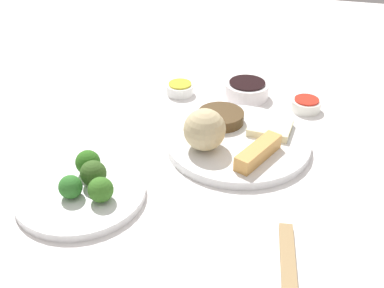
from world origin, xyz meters
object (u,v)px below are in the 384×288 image
(sauce_ramekin_hot_mustard, at_px, (180,89))
(chopsticks_pair, at_px, (290,288))
(soy_sauce_bowl, at_px, (248,90))
(main_plate, at_px, (238,142))
(broccoli_plate, at_px, (81,193))
(sauce_ramekin_sweet_and_sour, at_px, (306,105))

(sauce_ramekin_hot_mustard, height_order, chopsticks_pair, sauce_ramekin_hot_mustard)
(soy_sauce_bowl, relative_size, sauce_ramekin_hot_mustard, 1.55)
(soy_sauce_bowl, relative_size, chopsticks_pair, 0.42)
(chopsticks_pair, bearing_deg, main_plate, -67.98)
(main_plate, bearing_deg, chopsticks_pair, 112.02)
(chopsticks_pair, bearing_deg, broccoli_plate, -16.11)
(soy_sauce_bowl, bearing_deg, chopsticks_pair, 105.43)
(broccoli_plate, xyz_separation_m, sauce_ramekin_hot_mustard, (-0.05, -0.39, 0.00))
(broccoli_plate, distance_m, chopsticks_pair, 0.36)
(broccoli_plate, height_order, sauce_ramekin_hot_mustard, sauce_ramekin_hot_mustard)
(broccoli_plate, bearing_deg, main_plate, -135.20)
(main_plate, relative_size, chopsticks_pair, 1.17)
(main_plate, xyz_separation_m, chopsticks_pair, (-0.13, 0.31, -0.00))
(broccoli_plate, bearing_deg, soy_sauce_bowl, -115.53)
(main_plate, xyz_separation_m, sauce_ramekin_hot_mustard, (0.17, -0.18, 0.00))
(sauce_ramekin_hot_mustard, bearing_deg, broccoli_plate, 82.93)
(chopsticks_pair, bearing_deg, soy_sauce_bowl, -74.57)
(soy_sauce_bowl, distance_m, sauce_ramekin_hot_mustard, 0.15)
(soy_sauce_bowl, bearing_deg, broccoli_plate, 64.47)
(broccoli_plate, relative_size, sauce_ramekin_hot_mustard, 3.33)
(soy_sauce_bowl, xyz_separation_m, sauce_ramekin_hot_mustard, (0.15, 0.02, -0.01))
(soy_sauce_bowl, bearing_deg, sauce_ramekin_sweet_and_sour, 168.41)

